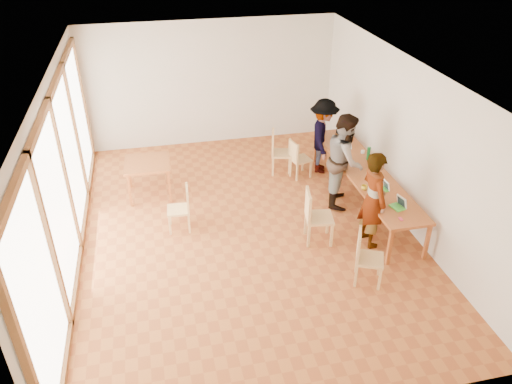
% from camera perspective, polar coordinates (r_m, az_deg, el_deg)
% --- Properties ---
extents(ground, '(8.00, 8.00, 0.00)m').
position_cam_1_polar(ground, '(9.37, -1.35, -4.21)').
color(ground, '#AA5C29').
rests_on(ground, ground).
extents(wall_back, '(6.00, 0.10, 3.00)m').
position_cam_1_polar(wall_back, '(12.26, -5.17, 12.23)').
color(wall_back, beige).
rests_on(wall_back, ground).
extents(wall_front, '(6.00, 0.10, 3.00)m').
position_cam_1_polar(wall_front, '(5.44, 7.00, -14.87)').
color(wall_front, beige).
rests_on(wall_front, ground).
extents(wall_right, '(0.10, 8.00, 3.00)m').
position_cam_1_polar(wall_right, '(9.57, 16.53, 5.58)').
color(wall_right, beige).
rests_on(wall_right, ground).
extents(window_wall, '(0.10, 8.00, 3.00)m').
position_cam_1_polar(window_wall, '(8.62, -21.17, 1.83)').
color(window_wall, white).
rests_on(window_wall, ground).
extents(ceiling, '(6.00, 8.00, 0.04)m').
position_cam_1_polar(ceiling, '(8.03, -1.61, 13.73)').
color(ceiling, white).
rests_on(ceiling, wall_back).
extents(communal_table, '(0.80, 4.00, 0.75)m').
position_cam_1_polar(communal_table, '(10.02, 12.31, 2.24)').
color(communal_table, '#A15123').
rests_on(communal_table, ground).
extents(side_table, '(0.90, 0.90, 0.75)m').
position_cam_1_polar(side_table, '(10.34, -12.32, 2.95)').
color(side_table, '#A15123').
rests_on(side_table, ground).
extents(chair_near, '(0.57, 0.57, 0.49)m').
position_cam_1_polar(chair_near, '(8.05, 12.25, -6.71)').
color(chair_near, '#E1B470').
rests_on(chair_near, ground).
extents(chair_mid, '(0.54, 0.54, 0.54)m').
position_cam_1_polar(chair_mid, '(8.79, 6.61, -2.21)').
color(chair_mid, '#E1B470').
rests_on(chair_mid, ground).
extents(chair_far, '(0.56, 0.56, 0.52)m').
position_cam_1_polar(chair_far, '(11.02, 2.46, 5.07)').
color(chair_far, '#E1B470').
rests_on(chair_far, ground).
extents(chair_empty, '(0.48, 0.48, 0.46)m').
position_cam_1_polar(chair_empty, '(10.88, 4.71, 4.22)').
color(chair_empty, '#E1B470').
rests_on(chair_empty, ground).
extents(chair_spare, '(0.43, 0.43, 0.46)m').
position_cam_1_polar(chair_spare, '(9.19, -8.34, -1.35)').
color(chair_spare, '#E1B470').
rests_on(chair_spare, ground).
extents(person_near, '(0.49, 0.69, 1.78)m').
position_cam_1_polar(person_near, '(8.78, 13.23, -0.83)').
color(person_near, gray).
rests_on(person_near, ground).
extents(person_mid, '(1.00, 1.12, 1.89)m').
position_cam_1_polar(person_mid, '(9.88, 10.11, 3.64)').
color(person_mid, gray).
rests_on(person_mid, ground).
extents(person_far, '(0.94, 1.23, 1.68)m').
position_cam_1_polar(person_far, '(11.07, 7.67, 6.33)').
color(person_far, gray).
rests_on(person_far, ground).
extents(laptop_near, '(0.26, 0.28, 0.21)m').
position_cam_1_polar(laptop_near, '(8.92, 16.07, -1.37)').
color(laptop_near, '#4ECC3F').
rests_on(laptop_near, communal_table).
extents(laptop_mid, '(0.19, 0.22, 0.18)m').
position_cam_1_polar(laptop_mid, '(9.39, 14.45, 0.54)').
color(laptop_mid, '#4ECC3F').
rests_on(laptop_mid, communal_table).
extents(laptop_far, '(0.24, 0.26, 0.20)m').
position_cam_1_polar(laptop_far, '(10.85, 10.40, 5.33)').
color(laptop_far, '#4ECC3F').
rests_on(laptop_far, communal_table).
extents(yellow_mug, '(0.14, 0.14, 0.09)m').
position_cam_1_polar(yellow_mug, '(9.30, 12.27, 0.50)').
color(yellow_mug, gold).
rests_on(yellow_mug, communal_table).
extents(green_bottle, '(0.07, 0.07, 0.28)m').
position_cam_1_polar(green_bottle, '(10.36, 12.73, 4.32)').
color(green_bottle, '#167B31').
rests_on(green_bottle, communal_table).
extents(clear_glass, '(0.07, 0.07, 0.09)m').
position_cam_1_polar(clear_glass, '(9.37, 13.77, 0.57)').
color(clear_glass, silver).
rests_on(clear_glass, communal_table).
extents(condiment_cup, '(0.08, 0.08, 0.06)m').
position_cam_1_polar(condiment_cup, '(10.65, 12.11, 4.51)').
color(condiment_cup, white).
rests_on(condiment_cup, communal_table).
extents(pink_phone, '(0.05, 0.10, 0.01)m').
position_cam_1_polar(pink_phone, '(8.62, 16.22, -2.98)').
color(pink_phone, '#D03552').
rests_on(pink_phone, communal_table).
extents(black_pouch, '(0.16, 0.26, 0.09)m').
position_cam_1_polar(black_pouch, '(11.43, 9.74, 6.70)').
color(black_pouch, black).
rests_on(black_pouch, communal_table).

